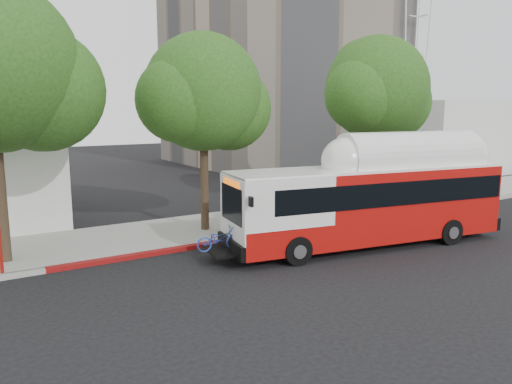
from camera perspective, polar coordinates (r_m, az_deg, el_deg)
ground at (r=17.93m, az=5.70°, el=-8.20°), size 120.00×120.00×0.00m
sidewalk at (r=23.20m, az=-4.14°, el=-3.84°), size 60.00×5.00×0.15m
curb_strip at (r=21.00m, az=-0.82°, el=-5.26°), size 60.00×0.30×0.15m
red_curb_segment at (r=19.68m, az=-8.37°, el=-6.38°), size 10.00×0.32×0.16m
street_tree_left at (r=19.17m, az=-26.66°, el=12.01°), size 6.67×5.80×9.74m
street_tree_mid at (r=21.90m, az=-5.18°, el=10.73°), size 5.75×5.00×8.62m
street_tree_right at (r=27.77m, az=14.19°, el=10.97°), size 6.21×5.40×9.18m
horizon_block at (r=50.13m, az=22.13°, el=6.12°), size 20.00×12.00×6.00m
transit_bus at (r=20.27m, az=12.88°, el=-1.35°), size 12.47×4.26×3.63m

